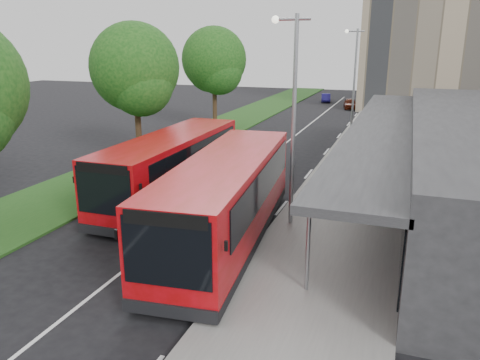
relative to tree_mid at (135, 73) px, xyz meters
The scene contains 17 objects.
ground 12.66m from the tree_mid, 52.23° to the right, with size 120.00×120.00×0.00m, color black.
pavement 17.82m from the tree_mid, 40.07° to the left, with size 5.00×80.00×0.15m, color gray.
grass_verge 12.19m from the tree_mid, 89.93° to the left, with size 5.00×80.00×0.10m, color #194616.
lane_centre_line 10.66m from the tree_mid, 40.30° to the left, with size 0.12×70.00×0.01m, color silver.
kerb_dashes 15.31m from the tree_mid, 43.97° to the left, with size 0.12×56.00×0.01m.
office_block 39.24m from the tree_mid, 57.47° to the left, with size 22.00×12.00×18.00m, color tan.
station_building 18.21m from the tree_mid, ahead, with size 7.70×26.00×4.00m.
tree_mid is the anchor object (origin of this frame).
tree_far 12.00m from the tree_mid, 90.00° to the left, with size 5.27×5.27×8.47m.
lamp_post_near 13.19m from the tree_mid, 32.36° to the right, with size 1.44×0.28×8.00m.
lamp_post_far 17.09m from the tree_mid, 49.32° to the left, with size 1.44×0.28×8.00m.
bus_main 13.71m from the tree_mid, 44.93° to the right, with size 3.94×11.47×3.19m.
bus_second 8.46m from the tree_mid, 47.32° to the right, with size 2.91×10.75×3.03m.
litter_bin 13.34m from the tree_mid, 10.82° to the left, with size 0.48×0.48×0.86m, color #362716.
bollard 16.42m from the tree_mid, 40.41° to the left, with size 0.18×0.18×1.15m, color yellow.
car_near 31.11m from the tree_mid, 72.64° to the left, with size 1.37×3.40×1.16m, color #53190B.
car_far 35.47m from the tree_mid, 80.94° to the left, with size 1.08×3.10×1.02m, color navy.
Camera 1 is at (8.21, -15.30, 7.16)m, focal length 35.00 mm.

